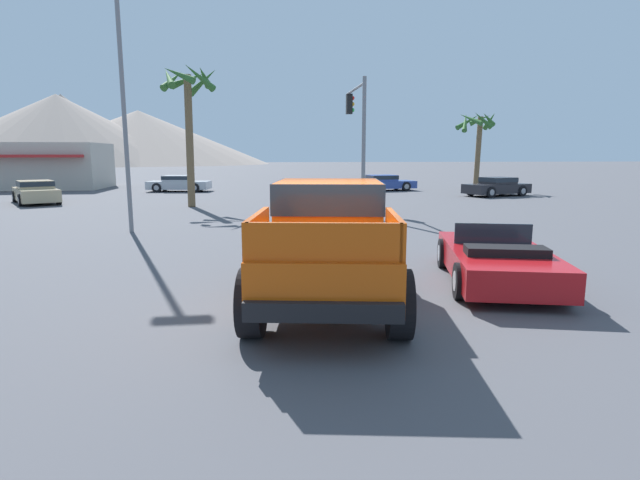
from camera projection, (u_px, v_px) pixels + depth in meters
ground_plane at (329, 307)px, 8.39m from camera, size 320.00×320.00×0.00m
orange_pickup_truck at (328, 235)px, 8.57m from camera, size 2.97×5.18×2.06m
red_convertible_car at (497, 261)px, 9.90m from camera, size 2.78×4.44×1.13m
parked_car_dark at (497, 186)px, 30.71m from camera, size 4.43×2.95×1.15m
parked_car_tan at (36, 192)px, 26.10m from camera, size 3.63×4.58×1.20m
parked_car_silver at (179, 183)px, 34.49m from camera, size 4.34×2.35×1.10m
parked_car_blue at (383, 183)px, 35.35m from camera, size 4.63×2.42×1.10m
traffic_light_main at (357, 122)px, 21.43m from camera, size 0.38×3.85×5.59m
street_lamp_post at (121, 65)px, 15.58m from camera, size 0.90×0.24×8.98m
palm_tree_tall at (189, 100)px, 23.74m from camera, size 2.80×2.98×6.69m
palm_tree_short at (477, 131)px, 34.75m from camera, size 2.56×2.93×5.53m
storefront_building at (40, 166)px, 37.43m from camera, size 9.22×6.61×3.37m
distant_mountain_range at (91, 133)px, 126.70m from camera, size 83.21×77.70×17.93m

